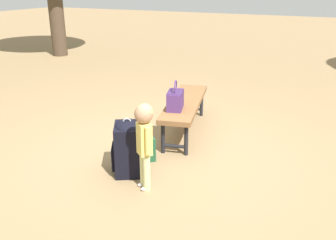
% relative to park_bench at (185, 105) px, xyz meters
% --- Properties ---
extents(ground_plane, '(40.00, 40.00, 0.00)m').
position_rel_park_bench_xyz_m(ground_plane, '(0.72, -0.01, -0.39)').
color(ground_plane, '#8C704C').
rests_on(ground_plane, ground).
extents(park_bench, '(1.65, 0.77, 0.45)m').
position_rel_park_bench_xyz_m(park_bench, '(0.00, 0.00, 0.00)').
color(park_bench, brown).
rests_on(park_bench, ground).
extents(handbag, '(0.36, 0.27, 0.37)m').
position_rel_park_bench_xyz_m(handbag, '(0.36, 0.03, 0.18)').
color(handbag, '#4C2D66').
rests_on(handbag, park_bench).
extents(child_standing, '(0.18, 0.20, 0.89)m').
position_rel_park_bench_xyz_m(child_standing, '(1.51, 0.23, 0.20)').
color(child_standing, '#CCCC8C').
rests_on(child_standing, ground).
extents(backpack_large, '(0.45, 0.42, 0.62)m').
position_rel_park_bench_xyz_m(backpack_large, '(1.30, -0.09, -0.08)').
color(backpack_large, black).
rests_on(backpack_large, ground).
extents(backpack_small, '(0.23, 0.23, 0.32)m').
position_rel_park_bench_xyz_m(backpack_small, '(0.95, -0.05, -0.23)').
color(backpack_small, '#1E4C2D').
rests_on(backpack_small, ground).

